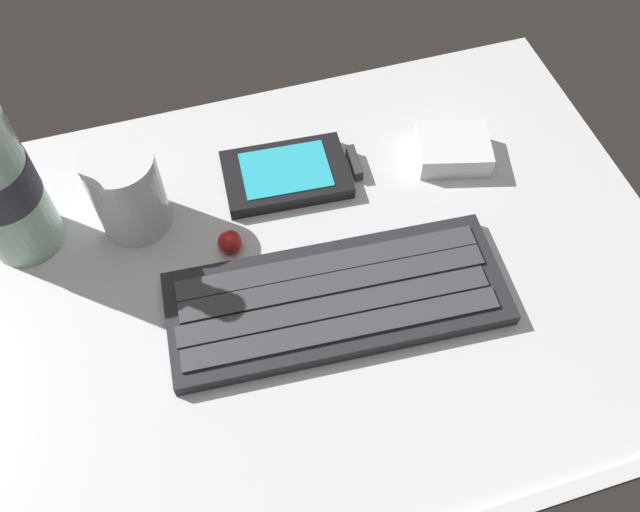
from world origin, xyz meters
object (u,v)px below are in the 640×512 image
at_px(charger_block, 453,150).
at_px(keyboard, 337,298).
at_px(trackball_mouse, 230,242).
at_px(handheld_device, 292,173).
at_px(juice_cup, 128,194).

bearing_deg(charger_block, keyboard, -141.95).
xyz_separation_m(charger_block, trackball_mouse, (-0.24, -0.04, -0.00)).
xyz_separation_m(handheld_device, trackball_mouse, (-0.08, -0.06, 0.00)).
distance_m(keyboard, handheld_device, 0.15).
height_order(handheld_device, trackball_mouse, trackball_mouse).
bearing_deg(keyboard, juice_cup, 137.51).
bearing_deg(trackball_mouse, keyboard, -47.41).
relative_size(handheld_device, juice_cup, 1.55).
distance_m(keyboard, juice_cup, 0.21).
distance_m(keyboard, charger_block, 0.20).
relative_size(keyboard, juice_cup, 3.49).
xyz_separation_m(handheld_device, juice_cup, (-0.15, -0.01, 0.03)).
distance_m(keyboard, trackball_mouse, 0.11).
bearing_deg(juice_cup, trackball_mouse, -36.77).
distance_m(juice_cup, trackball_mouse, 0.10).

